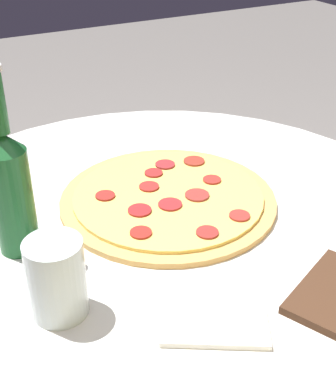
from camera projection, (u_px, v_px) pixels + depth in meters
table at (164, 287)px, 0.96m from camera, size 0.97×0.97×0.69m
pizza at (168, 198)px, 0.93m from camera, size 0.38×0.38×0.02m
beer_bottle at (10, 187)px, 0.77m from camera, size 0.06×0.06×0.29m
drinking_glass at (57, 278)px, 0.67m from camera, size 0.07×0.07×0.11m
napkin at (214, 323)px, 0.68m from camera, size 0.16×0.14×0.01m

